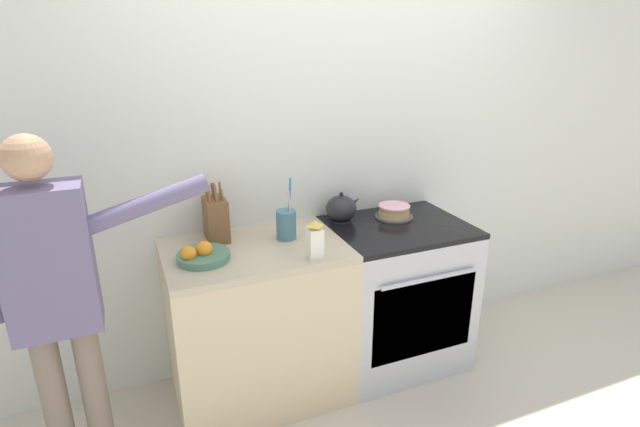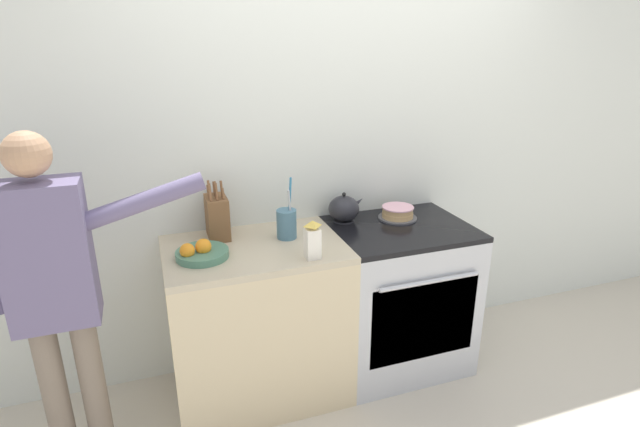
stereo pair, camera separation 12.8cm
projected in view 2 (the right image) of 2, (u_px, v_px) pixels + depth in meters
name	position (u px, v px, depth m)	size (l,w,h in m)	color
ground_plane	(383.00, 399.00, 2.81)	(16.00, 16.00, 0.00)	beige
wall_back	(343.00, 148.00, 2.95)	(8.00, 0.04, 2.60)	silver
counter_cabinet	(258.00, 321.00, 2.74)	(0.93, 0.64, 0.90)	beige
stove_range	(397.00, 296.00, 3.01)	(0.79, 0.67, 0.90)	#B7BABF
layer_cake	(398.00, 213.00, 2.97)	(0.23, 0.23, 0.08)	#4C4C51
tea_kettle	(344.00, 209.00, 2.91)	(0.22, 0.18, 0.18)	#232328
knife_block	(217.00, 217.00, 2.67)	(0.11, 0.18, 0.32)	brown
utensil_crock	(287.00, 223.00, 2.67)	(0.11, 0.11, 0.34)	#477084
fruit_bowl	(201.00, 252.00, 2.45)	(0.26, 0.26, 0.10)	#4C7F66
milk_carton	(313.00, 240.00, 2.43)	(0.07, 0.07, 0.20)	white
person_baker	(55.00, 282.00, 2.11)	(0.92, 0.20, 1.60)	#7A6B5B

